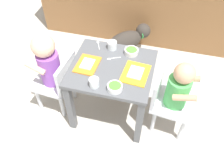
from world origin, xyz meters
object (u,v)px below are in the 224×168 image
seated_child_right (176,91)px  spoon_by_left_tray (98,44)px  food_tray_left (87,64)px  water_cup_left (112,46)px  food_tray_right (136,73)px  spoon_by_right_tray (113,58)px  dining_table (112,77)px  cereal_bowl_left_side (115,87)px  water_cup_right (94,83)px  seated_child_left (50,66)px  dog (129,40)px  cereal_bowl_right_side (131,51)px

seated_child_right → spoon_by_left_tray: seated_child_right is taller
food_tray_left → water_cup_left: water_cup_left is taller
food_tray_right → spoon_by_right_tray: bearing=150.3°
dining_table → spoon_by_right_tray: spoon_by_right_tray is taller
food_tray_left → spoon_by_left_tray: size_ratio=1.97×
water_cup_left → cereal_bowl_left_side: 0.38m
dining_table → water_cup_left: 0.22m
food_tray_right → water_cup_right: size_ratio=3.49×
seated_child_left → water_cup_right: 0.41m
dining_table → food_tray_right: 0.19m
dog → food_tray_left: 0.74m
dining_table → seated_child_left: bearing=-175.6°
cereal_bowl_right_side → spoon_by_left_tray: 0.25m
seated_child_right → cereal_bowl_right_side: (-0.33, 0.17, 0.12)m
dog → cereal_bowl_left_side: size_ratio=4.18×
food_tray_left → water_cup_left: 0.24m
cereal_bowl_right_side → water_cup_right: bearing=-113.9°
spoon_by_right_tray → dog: bearing=89.8°
seated_child_left → seated_child_right: seated_child_left is taller
water_cup_right → seated_child_right: bearing=19.8°
seated_child_right → water_cup_left: seated_child_right is taller
cereal_bowl_right_side → spoon_by_left_tray: size_ratio=0.98×
seated_child_right → cereal_bowl_right_side: size_ratio=6.45×
food_tray_right → cereal_bowl_left_side: bearing=-120.9°
dining_table → seated_child_right: seated_child_right is taller
food_tray_left → spoon_by_left_tray: (0.01, 0.22, -0.00)m
food_tray_left → cereal_bowl_right_side: size_ratio=2.01×
water_cup_left → cereal_bowl_right_side: size_ratio=0.69×
dining_table → spoon_by_right_tray: size_ratio=5.65×
seated_child_left → dog: 0.82m
food_tray_left → food_tray_right: bearing=0.0°
water_cup_left → spoon_by_right_tray: 0.11m
food_tray_left → dining_table: bearing=8.3°
water_cup_left → cereal_bowl_left_side: (0.11, -0.36, -0.01)m
cereal_bowl_left_side → dining_table: bearing=109.6°
dining_table → cereal_bowl_left_side: 0.22m
cereal_bowl_left_side → spoon_by_right_tray: (-0.08, 0.26, -0.02)m
dog → water_cup_left: 0.55m
dining_table → food_tray_right: size_ratio=2.54×
seated_child_right → water_cup_right: 0.53m
seated_child_right → food_tray_left: size_ratio=3.21×
seated_child_left → dining_table: bearing=4.4°
food_tray_left → seated_child_left: bearing=-177.9°
water_cup_left → cereal_bowl_left_side: bearing=-73.0°
seated_child_right → water_cup_right: seated_child_right is taller
seated_child_left → spoon_by_left_tray: bearing=39.9°
cereal_bowl_right_side → water_cup_left: bearing=172.3°
cereal_bowl_right_side → cereal_bowl_left_side: (-0.03, -0.35, -0.00)m
seated_child_right → food_tray_right: size_ratio=2.85×
dining_table → water_cup_right: water_cup_right is taller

